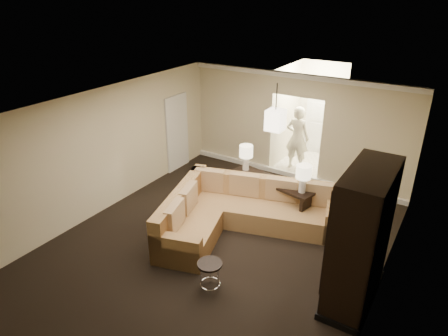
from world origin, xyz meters
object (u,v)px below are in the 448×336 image
Objects in this scene: coffee_table at (205,208)px; console_table at (271,193)px; drink_table at (210,270)px; sectional_sofa at (237,212)px; person at (298,135)px; armoire at (360,240)px.

coffee_table is 1.55m from console_table.
coffee_table is at bearing 126.46° from drink_table.
person is at bearing 76.40° from sectional_sofa.
armoire reaches higher than coffee_table.
sectional_sofa reaches higher than console_table.
armoire is at bearing -24.47° from console_table.
coffee_table is at bearing 167.05° from armoire.
armoire is at bearing -32.08° from sectional_sofa.
console_table is 3.97× the size of drink_table.
console_table is at bearing 98.88° from person.
coffee_table is at bearing 161.11° from sectional_sofa.
console_table is 3.05m from armoire.
drink_table is at bearing 96.14° from person.
drink_table is 5.50m from person.
sectional_sofa is at bearing 106.60° from drink_table.
coffee_table is 0.61× the size of person.
person reaches higher than sectional_sofa.
drink_table is (-2.12, -1.09, -0.75)m from armoire.
sectional_sofa is 1.09m from console_table.
coffee_table is 3.72m from armoire.
console_table reaches higher than drink_table.
person reaches higher than drink_table.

